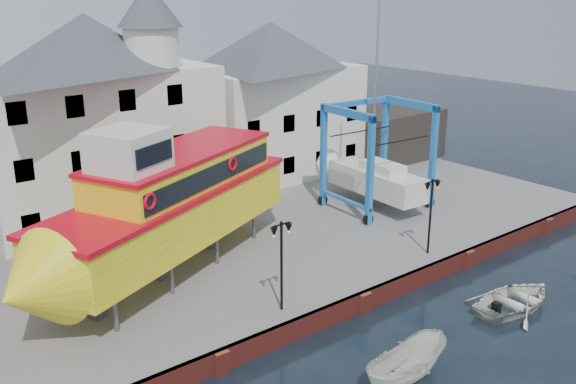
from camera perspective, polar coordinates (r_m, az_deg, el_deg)
ground at (r=31.12m, az=6.74°, el=-10.55°), size 140.00×140.00×0.00m
hardstanding at (r=38.62m, az=-4.88°, el=-3.78°), size 44.00×22.00×1.00m
quay_wall at (r=30.95m, az=6.63°, el=-9.67°), size 44.00×0.47×1.00m
building_white_main at (r=40.86m, az=-16.76°, el=6.75°), size 14.00×8.30×14.00m
building_white_right at (r=48.29m, az=-1.49°, el=8.27°), size 12.00×8.00×11.20m
shed_dark at (r=54.14m, az=8.33°, el=5.28°), size 8.00×7.00×4.00m
lamp_post_left at (r=27.69m, az=-0.59°, el=-4.60°), size 1.12×0.32×4.20m
lamp_post_right at (r=34.37m, az=12.65°, el=-0.46°), size 1.12×0.32×4.20m
tour_boat at (r=31.16m, az=-11.59°, el=-1.36°), size 18.02×11.20×7.78m
travel_lift at (r=42.05m, az=7.20°, el=1.81°), size 6.25×8.62×12.87m
motorboat_a at (r=26.60m, az=10.37°, el=-16.20°), size 4.32×1.74×1.65m
motorboat_b at (r=33.22m, az=19.50°, el=-9.60°), size 4.97×3.62×1.01m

